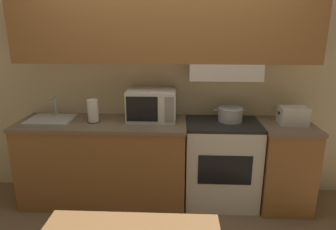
{
  "coord_description": "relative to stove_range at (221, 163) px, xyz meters",
  "views": [
    {
      "loc": [
        0.17,
        -3.15,
        1.79
      ],
      "look_at": [
        0.05,
        -0.54,
        1.03
      ],
      "focal_mm": 32.0,
      "sensor_mm": 36.0,
      "label": 1
    }
  ],
  "objects": [
    {
      "name": "ground_plane",
      "position": [
        -0.59,
        0.27,
        -0.44
      ],
      "size": [
        16.0,
        16.0,
        0.0
      ],
      "primitive_type": "plane",
      "color": "#7F664C"
    },
    {
      "name": "wall_back",
      "position": [
        -0.58,
        0.2,
        1.09
      ],
      "size": [
        5.35,
        0.38,
        2.55
      ],
      "color": "beige",
      "rests_on": "ground_plane"
    },
    {
      "name": "lower_counter_main",
      "position": [
        -1.23,
        -0.02,
        0.0
      ],
      "size": [
        1.71,
        0.6,
        0.88
      ],
      "color": "#936033",
      "rests_on": "ground_plane"
    },
    {
      "name": "lower_counter_right_stub",
      "position": [
        0.63,
        -0.02,
        0.0
      ],
      "size": [
        0.52,
        0.6,
        0.88
      ],
      "color": "#936033",
      "rests_on": "ground_plane"
    },
    {
      "name": "stove_range",
      "position": [
        0.0,
        0.0,
        0.0
      ],
      "size": [
        0.73,
        0.54,
        0.88
      ],
      "color": "silver",
      "rests_on": "ground_plane"
    },
    {
      "name": "cooking_pot",
      "position": [
        0.07,
        0.06,
        0.52
      ],
      "size": [
        0.34,
        0.26,
        0.14
      ],
      "color": "#B7BABF",
      "rests_on": "stove_range"
    },
    {
      "name": "microwave",
      "position": [
        -0.73,
        0.07,
        0.6
      ],
      "size": [
        0.49,
        0.37,
        0.32
      ],
      "color": "silver",
      "rests_on": "lower_counter_main"
    },
    {
      "name": "toaster",
      "position": [
        0.67,
        -0.02,
        0.53
      ],
      "size": [
        0.28,
        0.19,
        0.17
      ],
      "color": "silver",
      "rests_on": "lower_counter_right_stub"
    },
    {
      "name": "sink_basin",
      "position": [
        -1.75,
        -0.02,
        0.46
      ],
      "size": [
        0.44,
        0.37,
        0.22
      ],
      "color": "#B7BABF",
      "rests_on": "lower_counter_main"
    },
    {
      "name": "paper_towel_roll",
      "position": [
        -1.31,
        -0.04,
        0.56
      ],
      "size": [
        0.12,
        0.12,
        0.23
      ],
      "color": "black",
      "rests_on": "lower_counter_main"
    }
  ]
}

